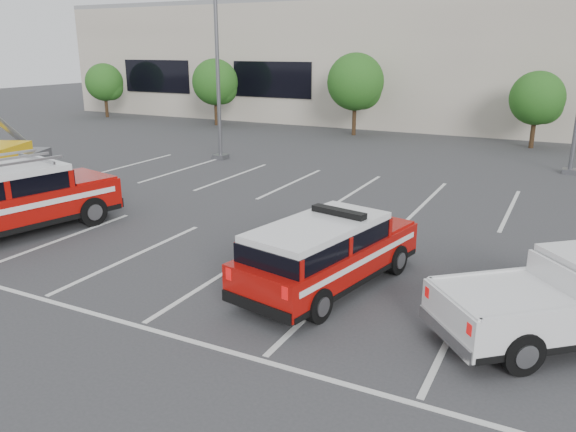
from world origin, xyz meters
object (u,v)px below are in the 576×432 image
object	(u,v)px
convention_building	(477,53)
fire_chief_suv	(327,257)
tree_left	(217,84)
tree_far_left	(106,84)
tree_mid_left	(357,84)
light_pole_left	(217,46)
ladder_suv	(10,204)
tree_mid_right	(539,100)

from	to	relation	value
convention_building	fire_chief_suv	world-z (taller)	convention_building
tree_left	tree_far_left	bearing A→B (deg)	-180.00
convention_building	tree_mid_left	bearing A→B (deg)	-117.40
tree_far_left	light_pole_left	bearing A→B (deg)	-30.71
ladder_suv	light_pole_left	bearing A→B (deg)	107.97
tree_mid_right	ladder_suv	world-z (taller)	tree_mid_right
tree_mid_right	convention_building	bearing A→B (deg)	116.57
tree_mid_left	tree_mid_right	xyz separation A→B (m)	(10.00, -0.00, -0.54)
tree_mid_left	ladder_suv	xyz separation A→B (m)	(-2.07, -22.21, -2.16)
tree_far_left	fire_chief_suv	xyz separation A→B (m)	(27.38, -21.54, -1.80)
fire_chief_suv	tree_mid_left	bearing A→B (deg)	120.70
fire_chief_suv	tree_mid_right	bearing A→B (deg)	94.86
ladder_suv	tree_far_left	bearing A→B (deg)	142.11
tree_mid_right	fire_chief_suv	world-z (taller)	tree_mid_right
light_pole_left	fire_chief_suv	xyz separation A→B (m)	(10.47, -11.49, -4.48)
tree_left	light_pole_left	size ratio (longest dim) A/B	0.43
convention_building	tree_left	xyz separation A→B (m)	(-15.09, -9.82, -1.95)
tree_mid_right	light_pole_left	size ratio (longest dim) A/B	0.39
convention_building	tree_far_left	distance (m)	27.03
light_pole_left	ladder_suv	world-z (taller)	light_pole_left
convention_building	tree_mid_right	size ratio (longest dim) A/B	15.04
tree_mid_right	light_pole_left	xyz separation A→B (m)	(-13.09, -10.05, 2.68)
light_pole_left	convention_building	bearing A→B (deg)	67.61
tree_left	tree_mid_right	bearing A→B (deg)	-0.00
tree_left	tree_mid_right	xyz separation A→B (m)	(20.00, -0.00, -0.27)
tree_mid_left	fire_chief_suv	bearing A→B (deg)	-71.08
tree_far_left	tree_mid_left	bearing A→B (deg)	0.00
convention_building	tree_left	bearing A→B (deg)	-146.95
tree_mid_left	light_pole_left	bearing A→B (deg)	-107.10
tree_mid_right	light_pole_left	bearing A→B (deg)	-142.50
tree_far_left	light_pole_left	world-z (taller)	light_pole_left
tree_left	fire_chief_suv	xyz separation A→B (m)	(17.38, -21.54, -2.07)
tree_mid_right	ladder_suv	xyz separation A→B (m)	(-12.07, -22.21, -1.62)
convention_building	tree_mid_right	bearing A→B (deg)	-63.43
light_pole_left	ladder_suv	xyz separation A→B (m)	(1.02, -12.16, -4.31)
tree_far_left	convention_building	bearing A→B (deg)	21.37
tree_mid_left	ladder_suv	bearing A→B (deg)	-95.34
tree_far_left	tree_mid_left	distance (m)	20.01
tree_mid_right	fire_chief_suv	xyz separation A→B (m)	(-2.62, -21.54, -1.80)
tree_left	tree_mid_left	bearing A→B (deg)	0.00
tree_left	ladder_suv	size ratio (longest dim) A/B	0.74
tree_mid_right	fire_chief_suv	distance (m)	21.77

